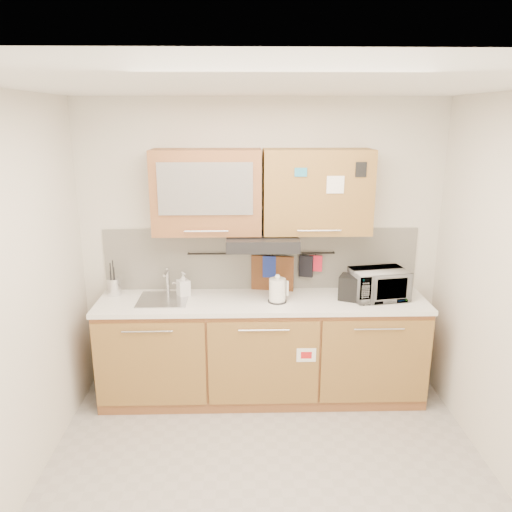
{
  "coord_description": "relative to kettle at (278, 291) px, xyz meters",
  "views": [
    {
      "loc": [
        -0.16,
        -2.83,
        2.43
      ],
      "look_at": [
        -0.06,
        1.05,
        1.35
      ],
      "focal_mm": 35.0,
      "sensor_mm": 36.0,
      "label": 1
    }
  ],
  "objects": [
    {
      "name": "ceiling",
      "position": [
        -0.13,
        -1.13,
        1.58
      ],
      "size": [
        3.2,
        3.2,
        0.0
      ],
      "primitive_type": "plane",
      "rotation": [
        3.14,
        0.0,
        0.0
      ],
      "color": "white",
      "rests_on": "wall_back"
    },
    {
      "name": "base_cabinet",
      "position": [
        -0.13,
        0.06,
        -0.61
      ],
      "size": [
        2.8,
        0.64,
        0.88
      ],
      "color": "#945934",
      "rests_on": "floor"
    },
    {
      "name": "floor",
      "position": [
        -0.13,
        -1.13,
        -1.02
      ],
      "size": [
        3.2,
        3.2,
        0.0
      ],
      "primitive_type": "plane",
      "color": "#9E9993",
      "rests_on": "ground"
    },
    {
      "name": "utensil_rail",
      "position": [
        -0.13,
        0.32,
        0.24
      ],
      "size": [
        1.3,
        0.02,
        0.02
      ],
      "primitive_type": "cylinder",
      "rotation": [
        0.0,
        1.57,
        0.0
      ],
      "color": "black",
      "rests_on": "backsplash"
    },
    {
      "name": "upper_cabinets",
      "position": [
        -0.13,
        0.19,
        0.81
      ],
      "size": [
        1.82,
        0.37,
        0.7
      ],
      "color": "#945934",
      "rests_on": "wall_back"
    },
    {
      "name": "oven_mitt",
      "position": [
        -0.05,
        0.3,
        0.12
      ],
      "size": [
        0.12,
        0.04,
        0.2
      ],
      "primitive_type": "cube",
      "rotation": [
        0.0,
        0.0,
        -0.1
      ],
      "color": "navy",
      "rests_on": "utensil_rail"
    },
    {
      "name": "dark_pouch",
      "position": [
        0.27,
        0.3,
        0.13
      ],
      "size": [
        0.13,
        0.08,
        0.2
      ],
      "primitive_type": "cube",
      "rotation": [
        0.0,
        0.0,
        -0.35
      ],
      "color": "black",
      "rests_on": "utensil_rail"
    },
    {
      "name": "microwave",
      "position": [
        0.87,
        0.06,
        0.03
      ],
      "size": [
        0.51,
        0.39,
        0.26
      ],
      "primitive_type": "imported",
      "rotation": [
        0.0,
        0.0,
        0.18
      ],
      "color": "#999999",
      "rests_on": "countertop"
    },
    {
      "name": "backsplash",
      "position": [
        -0.13,
        0.35,
        0.18
      ],
      "size": [
        2.8,
        0.02,
        0.56
      ],
      "primitive_type": "cube",
      "color": "silver",
      "rests_on": "countertop"
    },
    {
      "name": "cutting_board",
      "position": [
        -0.03,
        0.3,
        -0.01
      ],
      "size": [
        0.38,
        0.1,
        0.47
      ],
      "primitive_type": "cube",
      "rotation": [
        0.0,
        0.0,
        -0.2
      ],
      "color": "brown",
      "rests_on": "utensil_rail"
    },
    {
      "name": "sink",
      "position": [
        -0.97,
        0.07,
        -0.09
      ],
      "size": [
        0.42,
        0.4,
        0.26
      ],
      "color": "silver",
      "rests_on": "countertop"
    },
    {
      "name": "countertop",
      "position": [
        -0.13,
        0.06,
        -0.12
      ],
      "size": [
        2.82,
        0.62,
        0.04
      ],
      "primitive_type": "cube",
      "color": "white",
      "rests_on": "base_cabinet"
    },
    {
      "name": "wall_left",
      "position": [
        -1.73,
        -1.13,
        0.28
      ],
      "size": [
        0.0,
        3.0,
        3.0
      ],
      "primitive_type": "plane",
      "rotation": [
        1.57,
        0.0,
        1.57
      ],
      "color": "silver",
      "rests_on": "ground"
    },
    {
      "name": "pot_holder",
      "position": [
        0.36,
        0.3,
        0.15
      ],
      "size": [
        0.12,
        0.04,
        0.14
      ],
      "primitive_type": "cube",
      "rotation": [
        0.0,
        0.0,
        -0.2
      ],
      "color": "red",
      "rests_on": "utensil_rail"
    },
    {
      "name": "wall_back",
      "position": [
        -0.13,
        0.37,
        0.28
      ],
      "size": [
        3.2,
        0.0,
        3.2
      ],
      "primitive_type": "plane",
      "rotation": [
        1.57,
        0.0,
        0.0
      ],
      "color": "silver",
      "rests_on": "ground"
    },
    {
      "name": "kettle",
      "position": [
        0.0,
        0.0,
        0.0
      ],
      "size": [
        0.19,
        0.18,
        0.25
      ],
      "rotation": [
        0.0,
        0.0,
        0.34
      ],
      "color": "white",
      "rests_on": "countertop"
    },
    {
      "name": "utensil_crock",
      "position": [
        -1.43,
        0.21,
        -0.02
      ],
      "size": [
        0.13,
        0.13,
        0.31
      ],
      "rotation": [
        0.0,
        0.0,
        0.06
      ],
      "color": "silver",
      "rests_on": "countertop"
    },
    {
      "name": "toaster",
      "position": [
        0.67,
        0.03,
        0.01
      ],
      "size": [
        0.32,
        0.26,
        0.21
      ],
      "rotation": [
        0.0,
        0.0,
        -0.42
      ],
      "color": "black",
      "rests_on": "countertop"
    },
    {
      "name": "soap_bottle",
      "position": [
        -0.81,
        0.16,
        0.01
      ],
      "size": [
        0.13,
        0.13,
        0.22
      ],
      "primitive_type": "imported",
      "rotation": [
        0.0,
        0.0,
        0.5
      ],
      "color": "#999999",
      "rests_on": "countertop"
    },
    {
      "name": "range_hood",
      "position": [
        -0.13,
        0.12,
        0.4
      ],
      "size": [
        0.6,
        0.46,
        0.1
      ],
      "primitive_type": "cube",
      "color": "black",
      "rests_on": "upper_cabinets"
    }
  ]
}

